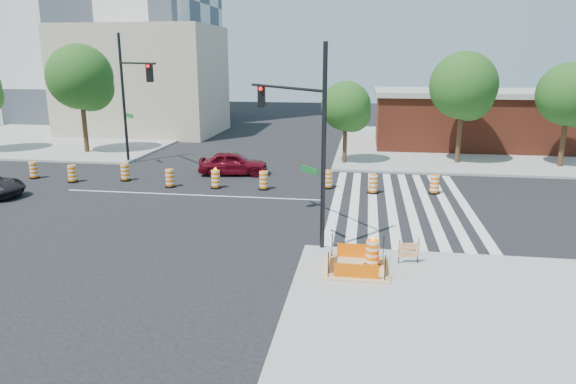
# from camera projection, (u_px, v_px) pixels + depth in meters

# --- Properties ---
(ground) EXTENTS (120.00, 120.00, 0.00)m
(ground) POSITION_uv_depth(u_px,v_px,m) (190.00, 195.00, 27.32)
(ground) COLOR black
(ground) RESTS_ON ground
(sidewalk_ne) EXTENTS (22.00, 22.00, 0.15)m
(sidewalk_ne) POSITION_uv_depth(u_px,v_px,m) (475.00, 147.00, 41.88)
(sidewalk_ne) COLOR gray
(sidewalk_ne) RESTS_ON ground
(sidewalk_nw) EXTENTS (22.00, 22.00, 0.15)m
(sidewalk_nw) POSITION_uv_depth(u_px,v_px,m) (68.00, 137.00, 47.15)
(sidewalk_nw) COLOR gray
(sidewalk_nw) RESTS_ON ground
(crosswalk_east) EXTENTS (6.75, 13.50, 0.01)m
(crosswalk_east) POSITION_uv_depth(u_px,v_px,m) (400.00, 203.00, 25.71)
(crosswalk_east) COLOR silver
(crosswalk_east) RESTS_ON ground
(lane_centerline) EXTENTS (14.00, 0.12, 0.01)m
(lane_centerline) POSITION_uv_depth(u_px,v_px,m) (190.00, 195.00, 27.32)
(lane_centerline) COLOR silver
(lane_centerline) RESTS_ON ground
(excavation_pit) EXTENTS (2.20, 2.20, 0.90)m
(excavation_pit) POSITION_uv_depth(u_px,v_px,m) (357.00, 267.00, 17.34)
(excavation_pit) COLOR tan
(excavation_pit) RESTS_ON ground
(brick_storefront) EXTENTS (16.50, 8.50, 4.60)m
(brick_storefront) POSITION_uv_depth(u_px,v_px,m) (478.00, 119.00, 41.32)
(brick_storefront) COLOR maroon
(brick_storefront) RESTS_ON ground
(beige_midrise) EXTENTS (14.00, 10.00, 10.00)m
(beige_midrise) POSITION_uv_depth(u_px,v_px,m) (144.00, 81.00, 48.86)
(beige_midrise) COLOR tan
(beige_midrise) RESTS_ON ground
(red_coupe) EXTENTS (4.48, 2.37, 1.45)m
(red_coupe) POSITION_uv_depth(u_px,v_px,m) (233.00, 163.00, 31.90)
(red_coupe) COLOR #570712
(red_coupe) RESTS_ON ground
(signal_pole_se) EXTENTS (3.67, 4.45, 7.46)m
(signal_pole_se) POSITION_uv_depth(u_px,v_px,m) (301.00, 125.00, 19.53)
(signal_pole_se) COLOR black
(signal_pole_se) RESTS_ON ground
(signal_pole_nw) EXTENTS (4.51, 4.82, 8.54)m
(signal_pole_nw) POSITION_uv_depth(u_px,v_px,m) (131.00, 88.00, 33.10)
(signal_pole_nw) COLOR black
(signal_pole_nw) RESTS_ON ground
(pit_drum) EXTENTS (0.56, 0.56, 1.09)m
(pit_drum) POSITION_uv_depth(u_px,v_px,m) (372.00, 254.00, 17.39)
(pit_drum) COLOR black
(pit_drum) RESTS_ON ground
(barricade) EXTENTS (0.74, 0.20, 0.88)m
(barricade) POSITION_uv_depth(u_px,v_px,m) (409.00, 250.00, 17.70)
(barricade) COLOR #FF6E05
(barricade) RESTS_ON ground
(tree_north_b) EXTENTS (4.77, 4.77, 8.12)m
(tree_north_b) POSITION_uv_depth(u_px,v_px,m) (81.00, 81.00, 37.84)
(tree_north_b) COLOR #382314
(tree_north_b) RESTS_ON ground
(tree_north_c) EXTENTS (3.32, 3.30, 5.62)m
(tree_north_c) POSITION_uv_depth(u_px,v_px,m) (346.00, 109.00, 34.25)
(tree_north_c) COLOR #382314
(tree_north_c) RESTS_ON ground
(tree_north_d) EXTENTS (4.43, 4.43, 7.54)m
(tree_north_d) POSITION_uv_depth(u_px,v_px,m) (464.00, 89.00, 34.00)
(tree_north_d) COLOR #382314
(tree_north_d) RESTS_ON ground
(tree_north_e) EXTENTS (4.03, 4.03, 6.85)m
(tree_north_e) POSITION_uv_depth(u_px,v_px,m) (569.00, 98.00, 32.87)
(tree_north_e) COLOR #382314
(tree_north_e) RESTS_ON ground
(median_drum_0) EXTENTS (0.60, 0.60, 1.02)m
(median_drum_0) POSITION_uv_depth(u_px,v_px,m) (34.00, 171.00, 30.97)
(median_drum_0) COLOR black
(median_drum_0) RESTS_ON ground
(median_drum_1) EXTENTS (0.60, 0.60, 1.02)m
(median_drum_1) POSITION_uv_depth(u_px,v_px,m) (72.00, 174.00, 30.00)
(median_drum_1) COLOR black
(median_drum_1) RESTS_ON ground
(median_drum_2) EXTENTS (0.60, 0.60, 1.02)m
(median_drum_2) POSITION_uv_depth(u_px,v_px,m) (125.00, 173.00, 30.36)
(median_drum_2) COLOR black
(median_drum_2) RESTS_ON ground
(median_drum_3) EXTENTS (0.60, 0.60, 1.02)m
(median_drum_3) POSITION_uv_depth(u_px,v_px,m) (170.00, 179.00, 28.87)
(median_drum_3) COLOR black
(median_drum_3) RESTS_ON ground
(median_drum_4) EXTENTS (0.60, 0.60, 1.18)m
(median_drum_4) POSITION_uv_depth(u_px,v_px,m) (216.00, 180.00, 28.61)
(median_drum_4) COLOR black
(median_drum_4) RESTS_ON ground
(median_drum_5) EXTENTS (0.60, 0.60, 1.02)m
(median_drum_5) POSITION_uv_depth(u_px,v_px,m) (264.00, 181.00, 28.33)
(median_drum_5) COLOR black
(median_drum_5) RESTS_ON ground
(median_drum_6) EXTENTS (0.60, 0.60, 1.02)m
(median_drum_6) POSITION_uv_depth(u_px,v_px,m) (328.00, 180.00, 28.60)
(median_drum_6) COLOR black
(median_drum_6) RESTS_ON ground
(median_drum_7) EXTENTS (0.60, 0.60, 1.02)m
(median_drum_7) POSITION_uv_depth(u_px,v_px,m) (373.00, 185.00, 27.51)
(median_drum_7) COLOR black
(median_drum_7) RESTS_ON ground
(median_drum_8) EXTENTS (0.60, 0.60, 1.02)m
(median_drum_8) POSITION_uv_depth(u_px,v_px,m) (435.00, 185.00, 27.44)
(median_drum_8) COLOR black
(median_drum_8) RESTS_ON ground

